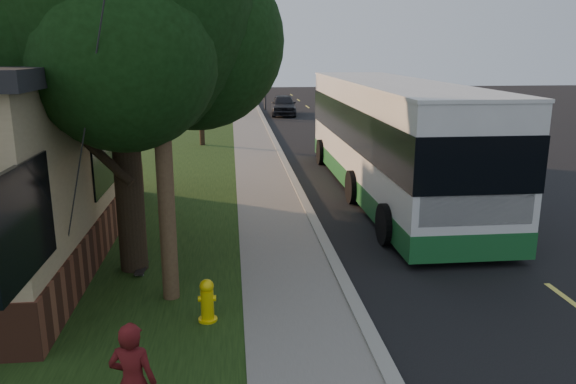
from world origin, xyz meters
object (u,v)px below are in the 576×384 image
object	(u,v)px
leafy_tree	(120,13)
traffic_signal	(265,67)
transit_bus	(390,135)
utility_pole	(157,41)
distant_car	(284,105)
bare_tree_near	(201,101)
skateboarder	(133,383)
bare_tree_far	(217,87)
skateboard_main	(142,268)
fire_hydrant	(207,301)

from	to	relation	value
leafy_tree	traffic_signal	xyz separation A→B (m)	(4.67, 31.35, -2.00)
transit_bus	utility_pole	bearing A→B (deg)	-129.79
utility_pole	distant_car	xyz separation A→B (m)	(4.87, 29.52, -3.92)
leafy_tree	transit_bus	xyz separation A→B (m)	(7.00, 5.71, -3.27)
bare_tree_near	transit_bus	world-z (taller)	bare_tree_near
skateboarder	utility_pole	bearing A→B (deg)	-79.49
traffic_signal	transit_bus	bearing A→B (deg)	-84.82
leafy_tree	distant_car	bearing A→B (deg)	78.37
bare_tree_far	distant_car	size ratio (longest dim) A/B	0.96
leafy_tree	distant_car	xyz separation A→B (m)	(5.73, 27.87, -4.46)
skateboard_main	distant_car	xyz separation A→B (m)	(5.60, 28.18, 0.59)
leafy_tree	skateboard_main	bearing A→B (deg)	-66.83
bare_tree_far	skateboard_main	size ratio (longest dim) A/B	5.33
utility_pole	bare_tree_near	distance (m)	17.19
transit_bus	distant_car	xyz separation A→B (m)	(-1.26, 22.16, -1.18)
bare_tree_near	bare_tree_far	xyz separation A→B (m)	(0.50, 12.00, -0.15)
traffic_signal	leafy_tree	bearing A→B (deg)	-98.47
bare_tree_far	traffic_signal	bearing A→B (deg)	48.81
fire_hydrant	traffic_signal	distance (m)	34.25
traffic_signal	bare_tree_near	bearing A→B (deg)	-104.04
bare_tree_near	distant_car	bearing A→B (deg)	67.97
bare_tree_near	skateboard_main	bearing A→B (deg)	-91.96
distant_car	leafy_tree	bearing A→B (deg)	-97.27
utility_pole	distant_car	world-z (taller)	utility_pole
leafy_tree	skateboard_main	size ratio (longest dim) A/B	10.32
skateboard_main	distant_car	world-z (taller)	distant_car
transit_bus	fire_hydrant	bearing A→B (deg)	-123.00
utility_pole	bare_tree_far	distance (m)	29.13
utility_pole	transit_bus	xyz separation A→B (m)	(6.13, 7.36, -2.74)
leafy_tree	skateboarder	xyz separation A→B (m)	(0.86, -5.57, -4.35)
bare_tree_near	skateboarder	bearing A→B (deg)	-89.48
bare_tree_far	skateboard_main	bearing A→B (deg)	-92.14
fire_hydrant	bare_tree_far	world-z (taller)	bare_tree_far
utility_pole	leafy_tree	distance (m)	1.94
skateboarder	traffic_signal	bearing A→B (deg)	-85.31
traffic_signal	skateboard_main	distance (m)	32.13
utility_pole	bare_tree_far	xyz separation A→B (m)	(0.31, 29.01, -2.63)
skateboarder	skateboard_main	xyz separation A→B (m)	(-0.73, 5.26, -0.70)
traffic_signal	skateboard_main	xyz separation A→B (m)	(-4.54, -31.67, -3.04)
distant_car	transit_bus	bearing A→B (deg)	-82.38
distant_car	traffic_signal	bearing A→B (deg)	111.35
fire_hydrant	leafy_tree	bearing A→B (deg)	120.67
leafy_tree	bare_tree_near	distance (m)	15.66
bare_tree_near	transit_bus	distance (m)	11.54
utility_pole	leafy_tree	bearing A→B (deg)	117.60
bare_tree_far	distant_car	distance (m)	4.77
bare_tree_far	distant_car	bearing A→B (deg)	6.47
bare_tree_near	traffic_signal	distance (m)	16.52
bare_tree_far	traffic_signal	size ratio (longest dim) A/B	0.73
bare_tree_near	distant_car	size ratio (longest dim) A/B	1.03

